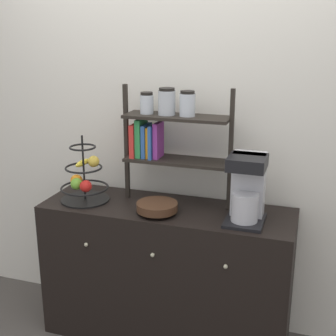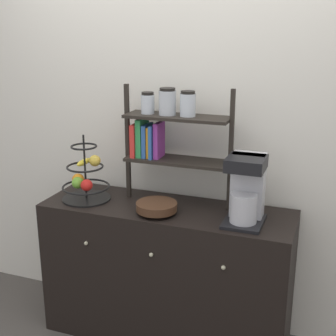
# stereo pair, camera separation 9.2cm
# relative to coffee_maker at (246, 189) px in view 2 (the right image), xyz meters

# --- Properties ---
(wall_back) EXTENTS (7.00, 0.05, 2.60)m
(wall_back) POSITION_rel_coffee_maker_xyz_m (-0.47, 0.32, 0.25)
(wall_back) COLOR silver
(wall_back) RESTS_ON ground_plane
(sideboard) EXTENTS (1.50, 0.49, 0.87)m
(sideboard) POSITION_rel_coffee_maker_xyz_m (-0.47, 0.04, -0.62)
(sideboard) COLOR black
(sideboard) RESTS_ON ground_plane
(coffee_maker) EXTENTS (0.21, 0.26, 0.38)m
(coffee_maker) POSITION_rel_coffee_maker_xyz_m (0.00, 0.00, 0.00)
(coffee_maker) COLOR black
(coffee_maker) RESTS_ON sideboard
(fruit_stand) EXTENTS (0.30, 0.30, 0.41)m
(fruit_stand) POSITION_rel_coffee_maker_xyz_m (-0.99, -0.00, -0.06)
(fruit_stand) COLOR black
(fruit_stand) RESTS_ON sideboard
(wooden_bowl) EXTENTS (0.24, 0.24, 0.07)m
(wooden_bowl) POSITION_rel_coffee_maker_xyz_m (-0.50, -0.06, -0.15)
(wooden_bowl) COLOR #422819
(wooden_bowl) RESTS_ON sideboard
(shelf_hutch) EXTENTS (0.66, 0.20, 0.70)m
(shelf_hutch) POSITION_rel_coffee_maker_xyz_m (-0.52, 0.14, 0.26)
(shelf_hutch) COLOR black
(shelf_hutch) RESTS_ON sideboard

